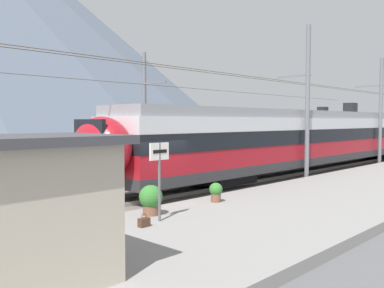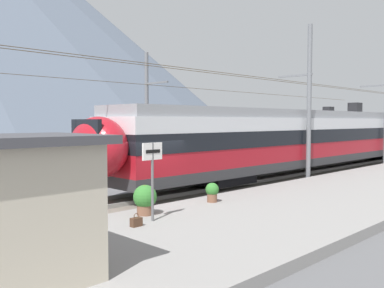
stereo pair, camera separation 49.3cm
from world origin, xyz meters
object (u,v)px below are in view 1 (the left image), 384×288
Objects in this scene: catenary_mast_mid at (306,101)px; train_near_platform at (314,137)px; catenary_mast_east at (379,110)px; platform_sign at (159,164)px; handbag_beside_passenger at (81,245)px; passenger_walking at (52,214)px; potted_plant_platform_edge at (216,191)px; train_far_track at (300,133)px; potted_plant_by_shelter at (151,198)px; handbag_near_sign at (144,222)px; catenary_mast_far_side at (146,110)px.

train_near_platform is at bearing 21.52° from catenary_mast_mid.
platform_sign is at bearing -174.61° from catenary_mast_east.
passenger_walking is at bearing 176.84° from handbag_beside_passenger.
train_near_platform reaches higher than potted_plant_platform_edge.
potted_plant_platform_edge is at bearing 13.51° from handbag_beside_passenger.
train_far_track is 25.43m from potted_plant_by_shelter.
potted_plant_by_shelter is at bearing -173.48° from catenary_mast_mid.
catenary_mast_east is 23.23m from platform_sign.
handbag_beside_passenger is at bearing -164.44° from handbag_near_sign.
train_far_track reaches higher than handbag_beside_passenger.
train_far_track is 0.54× the size of catenary_mast_east.
handbag_near_sign is (-13.15, -2.35, -3.85)m from catenary_mast_mid.
potted_plant_by_shelter is (0.34, 0.79, -1.15)m from platform_sign.
potted_plant_by_shelter is at bearing 25.31° from handbag_beside_passenger.
potted_plant_by_shelter is at bearing 178.46° from potted_plant_platform_edge.
platform_sign is 1.36× the size of passenger_walking.
passenger_walking reaches higher than potted_plant_platform_edge.
train_near_platform is 16.96m from platform_sign.
passenger_walking is 1.80× the size of potted_plant_by_shelter.
potted_plant_platform_edge is (-20.96, -8.48, -1.52)m from train_far_track.
catenary_mast_far_side reaches higher than potted_plant_platform_edge.
train_near_platform is 0.72× the size of catenary_mast_east.
catenary_mast_far_side is at bearing 45.08° from handbag_beside_passenger.
platform_sign is 3.65m from potted_plant_platform_edge.
catenary_mast_east is 49.20× the size of potted_plant_by_shelter.
potted_plant_platform_edge is (-19.69, -1.47, -3.32)m from catenary_mast_east.
potted_plant_by_shelter is (1.08, 0.97, 0.40)m from handbag_near_sign.
train_near_platform is 13.63m from potted_plant_platform_edge.
handbag_beside_passenger is at bearing -166.49° from potted_plant_platform_edge.
catenary_mast_east is (-1.27, -7.01, 1.81)m from train_far_track.
catenary_mast_far_side is at bearing 50.77° from potted_plant_by_shelter.
train_near_platform is at bearing -145.25° from train_far_track.
catenary_mast_far_side reaches higher than handbag_beside_passenger.
catenary_mast_mid is at bearing 9.90° from platform_sign.
catenary_mast_mid is (-4.12, -1.63, 2.06)m from train_near_platform.
catenary_mast_far_side is 123.95× the size of handbag_near_sign.
train_near_platform is 1.34× the size of train_far_track.
passenger_walking is at bearing -167.93° from platform_sign.
passenger_walking is (-16.19, -2.97, -3.04)m from catenary_mast_mid.
train_far_track is at bearing 22.02° from potted_plant_platform_edge.
passenger_walking is (-26.82, -2.98, -2.78)m from catenary_mast_east.
train_near_platform is 20.85m from passenger_walking.
train_near_platform is 20.26m from handbag_beside_passenger.
platform_sign is at bearing -167.09° from train_near_platform.
catenary_mast_mid is 49.20× the size of potted_plant_by_shelter.
catenary_mast_mid is 1.00× the size of catenary_mast_east.
train_near_platform is at bearing 13.28° from handbag_beside_passenger.
catenary_mast_far_side is at bearing 113.75° from catenary_mast_mid.
catenary_mast_far_side is (-15.73, 1.69, 1.67)m from train_far_track.
catenary_mast_east reaches higher than platform_sign.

